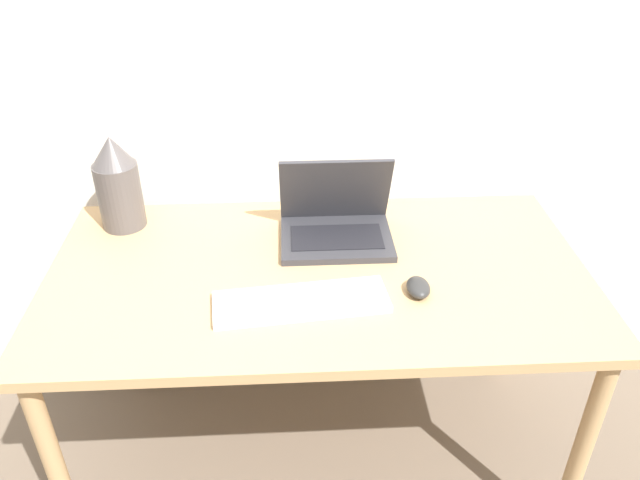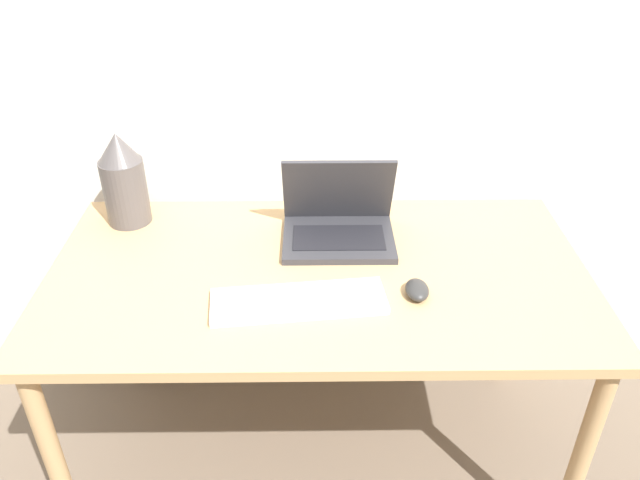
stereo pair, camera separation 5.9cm
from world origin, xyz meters
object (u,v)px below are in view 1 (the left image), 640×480
(keyboard, at_px, (301,302))
(vase, at_px, (118,183))
(laptop, at_px, (336,221))
(mouse, at_px, (418,287))

(keyboard, distance_m, vase, 0.70)
(laptop, distance_m, keyboard, 0.35)
(laptop, height_order, vase, vase)
(keyboard, bearing_deg, vase, 141.25)
(laptop, distance_m, mouse, 0.35)
(laptop, relative_size, mouse, 3.59)
(vase, bearing_deg, laptop, -9.16)
(laptop, height_order, keyboard, laptop)
(keyboard, height_order, vase, vase)
(laptop, relative_size, vase, 1.11)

